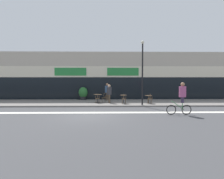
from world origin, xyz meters
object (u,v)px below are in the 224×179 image
(cafe_chair_2_near, at_px, (150,98))
(pedestrian_near_end, at_px, (107,90))
(cafe_chair_0_side, at_px, (104,97))
(cyclist_0, at_px, (182,96))
(pedestrian_far_end, at_px, (109,92))
(bistro_table_0, at_px, (98,97))
(bistro_table_1, at_px, (123,97))
(planter_pot, at_px, (83,93))
(cafe_chair_0_near, at_px, (98,98))
(lamp_post, at_px, (142,68))
(bistro_table_2, at_px, (149,98))
(cafe_chair_1_near, at_px, (124,98))

(cafe_chair_2_near, relative_size, pedestrian_near_end, 0.50)
(cafe_chair_0_side, bearing_deg, cyclist_0, 126.19)
(cafe_chair_0_side, xyz_separation_m, pedestrian_far_end, (0.46, -0.36, 0.50))
(bistro_table_0, relative_size, cyclist_0, 0.37)
(bistro_table_1, bearing_deg, planter_pot, 141.77)
(cafe_chair_2_near, bearing_deg, cafe_chair_0_near, 78.78)
(bistro_table_1, distance_m, cafe_chair_0_near, 2.38)
(bistro_table_0, relative_size, pedestrian_near_end, 0.44)
(cafe_chair_0_side, distance_m, cafe_chair_2_near, 4.29)
(bistro_table_0, xyz_separation_m, cafe_chair_0_near, (0.00, -0.63, -0.04))
(planter_pot, xyz_separation_m, pedestrian_far_end, (2.75, -2.90, 0.30))
(bistro_table_1, bearing_deg, lamp_post, -44.96)
(cafe_chair_0_near, relative_size, lamp_post, 0.17)
(planter_pot, distance_m, lamp_post, 7.65)
(cafe_chair_0_side, distance_m, pedestrian_near_end, 1.95)
(bistro_table_0, xyz_separation_m, planter_pot, (-1.66, 2.54, 0.15))
(bistro_table_0, xyz_separation_m, bistro_table_1, (2.38, -0.65, -0.03))
(pedestrian_near_end, bearing_deg, cyclist_0, -66.22)
(cafe_chair_2_near, distance_m, cyclist_0, 5.20)
(pedestrian_near_end, bearing_deg, pedestrian_far_end, -92.25)
(bistro_table_2, xyz_separation_m, cafe_chair_1_near, (-2.33, -0.63, 0.01))
(cafe_chair_0_near, distance_m, planter_pot, 3.58)
(lamp_post, distance_m, pedestrian_near_end, 5.41)
(bistro_table_1, height_order, cafe_chair_2_near, cafe_chair_2_near)
(cyclist_0, xyz_separation_m, pedestrian_near_end, (-4.95, 8.17, -0.10))
(lamp_post, height_order, pedestrian_far_end, lamp_post)
(bistro_table_1, xyz_separation_m, planter_pot, (-4.04, 3.19, 0.18))
(bistro_table_1, bearing_deg, bistro_table_2, -0.01)
(cyclist_0, bearing_deg, pedestrian_far_end, -51.93)
(lamp_post, bearing_deg, cafe_chair_2_near, 46.23)
(bistro_table_2, height_order, cafe_chair_0_near, cafe_chair_0_near)
(bistro_table_2, distance_m, cafe_chair_0_side, 4.14)
(bistro_table_0, xyz_separation_m, pedestrian_near_end, (0.88, 1.86, 0.50))
(cafe_chair_1_near, bearing_deg, pedestrian_near_end, 27.27)
(cafe_chair_1_near, bearing_deg, cafe_chair_0_near, 76.50)
(pedestrian_near_end, bearing_deg, planter_pot, 157.57)
(cafe_chair_2_near, xyz_separation_m, planter_pot, (-6.38, 3.81, 0.20))
(bistro_table_1, relative_size, pedestrian_near_end, 0.42)
(cafe_chair_1_near, relative_size, pedestrian_near_end, 0.50)
(cafe_chair_0_side, bearing_deg, lamp_post, 143.25)
(cyclist_0, bearing_deg, cafe_chair_0_side, -51.00)
(cafe_chair_0_near, bearing_deg, cafe_chair_0_side, -45.91)
(cyclist_0, bearing_deg, bistro_table_0, -47.77)
(planter_pot, bearing_deg, cafe_chair_2_near, -30.86)
(pedestrian_far_end, bearing_deg, planter_pot, 126.45)
(cafe_chair_0_near, height_order, planter_pot, planter_pot)
(planter_pot, distance_m, pedestrian_near_end, 2.66)
(planter_pot, xyz_separation_m, pedestrian_near_end, (2.55, -0.68, 0.35))
(bistro_table_0, height_order, cafe_chair_0_near, cafe_chair_0_near)
(cafe_chair_1_near, bearing_deg, lamp_post, -118.42)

